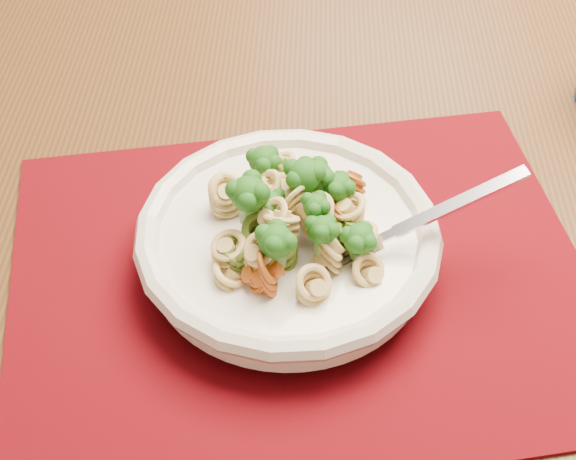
% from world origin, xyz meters
% --- Properties ---
extents(dining_table, '(1.46, 1.21, 0.71)m').
position_xyz_m(dining_table, '(0.02, -0.70, 0.60)').
color(dining_table, '#543417').
rests_on(dining_table, ground).
extents(placemat, '(0.59, 0.55, 0.00)m').
position_xyz_m(placemat, '(0.06, -0.81, 0.71)').
color(placemat, '#570307').
rests_on(placemat, dining_table).
extents(pasta_bowl, '(0.24, 0.24, 0.05)m').
position_xyz_m(pasta_bowl, '(0.04, -0.80, 0.74)').
color(pasta_bowl, silver).
rests_on(pasta_bowl, placemat).
extents(pasta_broccoli_heap, '(0.21, 0.21, 0.06)m').
position_xyz_m(pasta_broccoli_heap, '(0.04, -0.80, 0.76)').
color(pasta_broccoli_heap, '#E4C470').
rests_on(pasta_broccoli_heap, pasta_bowl).
extents(fork, '(0.16, 0.14, 0.08)m').
position_xyz_m(fork, '(0.10, -0.79, 0.75)').
color(fork, silver).
rests_on(fork, pasta_bowl).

